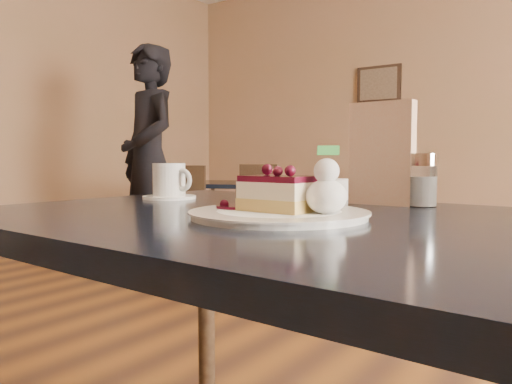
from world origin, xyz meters
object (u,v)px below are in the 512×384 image
Objects in this scene: coffee_set at (170,183)px; bg_table_far_left at (224,249)px; dessert_plate at (279,215)px; cheesecake_slice at (279,194)px; main_table at (295,259)px; patron at (149,160)px.

coffee_set is 3.28m from bg_table_far_left.
cheesecake_slice is at bearing -90.00° from dessert_plate.
main_table is 4.17× the size of dessert_plate.
patron is at bearing 141.67° from dessert_plate.
bg_table_far_left is (-1.89, 2.56, -0.76)m from coffee_set.
dessert_plate reaches higher than bg_table_far_left.
bg_table_far_left is (-2.34, 2.74, -0.77)m from cheesecake_slice.
bg_table_far_left is at bearing 126.46° from coffee_set.
patron is (-2.36, 1.81, 0.16)m from main_table.
main_table is at bearing -69.16° from bg_table_far_left.
main_table is 0.14m from cheesecake_slice.
coffee_set reaches higher than bg_table_far_left.
cheesecake_slice is (0.00, -0.00, 0.04)m from dessert_plate.
main_table is at bearing 87.54° from dessert_plate.
cheesecake_slice reaches higher than dessert_plate.
cheesecake_slice is 0.07× the size of patron.
coffee_set reaches higher than cheesecake_slice.
patron is at bearing 144.13° from cheesecake_slice.
dessert_plate is 0.48m from coffee_set.
bg_table_far_left is (-2.34, 2.69, -0.64)m from main_table.
patron is at bearing 144.95° from main_table.
coffee_set is (-0.45, 0.18, 0.04)m from dessert_plate.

